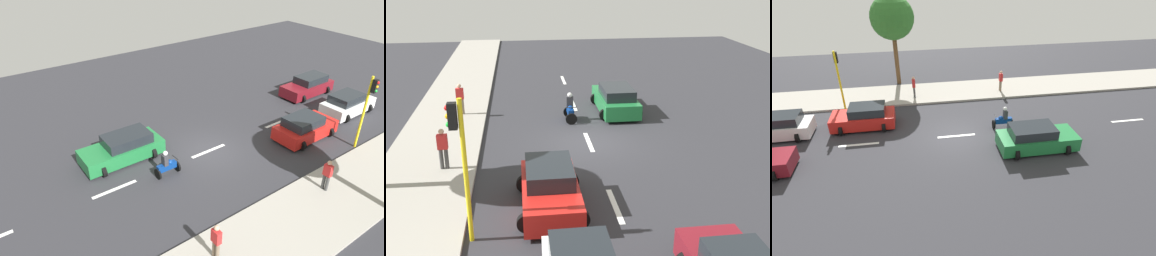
# 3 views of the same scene
# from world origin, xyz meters

# --- Properties ---
(ground_plane) EXTENTS (40.00, 60.00, 0.10)m
(ground_plane) POSITION_xyz_m (0.00, 0.00, -0.05)
(ground_plane) COLOR #2D2D33
(sidewalk) EXTENTS (4.00, 60.00, 0.15)m
(sidewalk) POSITION_xyz_m (7.00, 0.00, 0.07)
(sidewalk) COLOR #9E998E
(sidewalk) RESTS_ON ground
(lane_stripe_far_north) EXTENTS (0.20, 2.40, 0.01)m
(lane_stripe_far_north) POSITION_xyz_m (0.00, -12.00, 0.01)
(lane_stripe_far_north) COLOR white
(lane_stripe_far_north) RESTS_ON ground
(lane_stripe_north) EXTENTS (0.20, 2.40, 0.01)m
(lane_stripe_north) POSITION_xyz_m (0.00, -6.00, 0.01)
(lane_stripe_north) COLOR white
(lane_stripe_north) RESTS_ON ground
(lane_stripe_mid) EXTENTS (0.20, 2.40, 0.01)m
(lane_stripe_mid) POSITION_xyz_m (0.00, 0.00, 0.01)
(lane_stripe_mid) COLOR white
(lane_stripe_mid) RESTS_ON ground
(lane_stripe_south) EXTENTS (0.20, 2.40, 0.01)m
(lane_stripe_south) POSITION_xyz_m (0.00, 6.00, 0.01)
(lane_stripe_south) COLOR white
(lane_stripe_south) RESTS_ON ground
(car_green) EXTENTS (2.34, 4.58, 1.52)m
(car_green) POSITION_xyz_m (-2.19, -4.40, 0.71)
(car_green) COLOR #1E7238
(car_green) RESTS_ON ground
(car_red) EXTENTS (2.31, 4.05, 1.52)m
(car_red) POSITION_xyz_m (2.23, 5.79, 0.71)
(car_red) COLOR red
(car_red) RESTS_ON ground
(motorcycle) EXTENTS (0.60, 1.30, 1.53)m
(motorcycle) POSITION_xyz_m (0.52, -3.20, 0.64)
(motorcycle) COLOR black
(motorcycle) RESTS_ON ground
(pedestrian_near_signal) EXTENTS (0.40, 0.24, 1.69)m
(pedestrian_near_signal) POSITION_xyz_m (6.34, -4.63, 1.06)
(pedestrian_near_signal) COLOR #72604C
(pedestrian_near_signal) RESTS_ON sidewalk
(pedestrian_by_tree) EXTENTS (0.40, 0.24, 1.69)m
(pedestrian_by_tree) POSITION_xyz_m (6.24, 2.40, 1.06)
(pedestrian_by_tree) COLOR #3F3F3F
(pedestrian_by_tree) RESTS_ON sidewalk
(traffic_light_corner) EXTENTS (0.49, 0.24, 4.50)m
(traffic_light_corner) POSITION_xyz_m (4.85, 7.46, 2.93)
(traffic_light_corner) COLOR yellow
(traffic_light_corner) RESTS_ON ground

